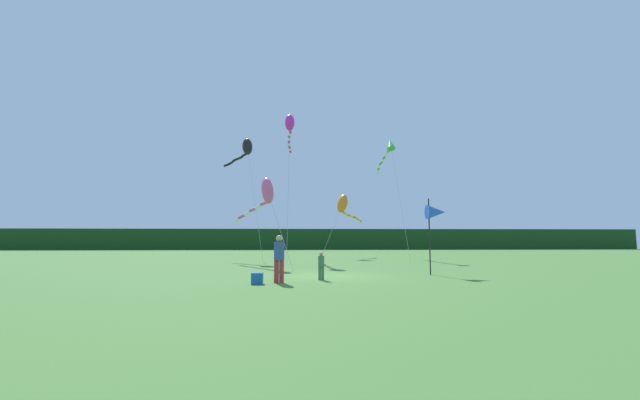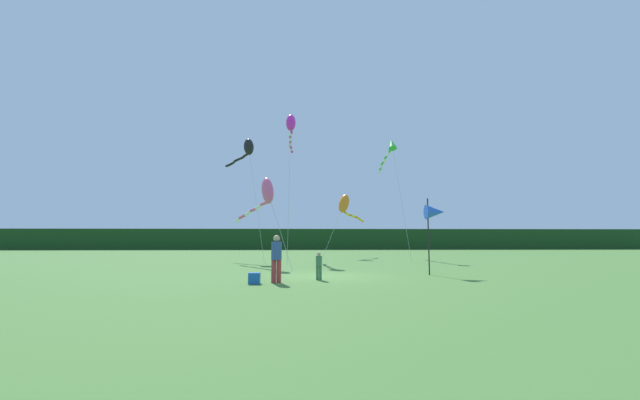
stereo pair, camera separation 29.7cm
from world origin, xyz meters
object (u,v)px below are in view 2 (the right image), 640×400
Objects in this scene: banner_flag_pole at (435,213)px; kite_green at (390,150)px; cooler_box at (254,278)px; kite_rainbow at (265,194)px; person_adult at (276,256)px; kite_orange at (345,205)px; kite_black at (247,149)px; person_child at (319,264)px; kite_magenta at (291,126)px.

banner_flag_pole is 0.34× the size of kite_green.
kite_rainbow is (-0.56, 9.40, 4.26)m from cooler_box.
person_adult is 20.61m from kite_orange.
kite_green is at bearing 5.37° from kite_black.
person_adult is 1.98m from person_child.
kite_green reaches higher than kite_black.
kite_black is (-3.68, 1.37, -1.62)m from kite_magenta.
person_child is 18.34m from kite_magenta.
kite_black reaches higher than kite_rainbow.
kite_green is (12.35, 1.16, 0.29)m from kite_black.
kite_rainbow is at bearing 110.58° from person_child.
person_child is 19.42m from kite_orange.
banner_flag_pole is (8.09, 3.37, 2.71)m from cooler_box.
kite_magenta is (0.00, 16.10, 9.86)m from person_adult.
cooler_box is 10.34m from kite_rainbow.
kite_black is 9.88m from kite_orange.
banner_flag_pole is at bearing 20.06° from person_child.
kite_green reaches higher than cooler_box.
banner_flag_pole is at bearing -95.04° from kite_green.
kite_green reaches higher than banner_flag_pole.
banner_flag_pole is at bearing -34.92° from kite_rainbow.
kite_black reaches higher than kite_orange.
kite_black is at bearing 101.90° from person_adult.
kite_magenta is 9.13m from kite_green.
kite_rainbow is at bearing -136.27° from kite_green.
kite_orange is (5.59, 20.05, 4.50)m from cooler_box.
kite_magenta is 4.25m from kite_black.
banner_flag_pole is 16.97m from kite_orange.
kite_magenta is at bearing 119.13° from banner_flag_pole.
person_adult is 0.51× the size of banner_flag_pole.
cooler_box is 9.17m from banner_flag_pole.
person_child is 6.39m from banner_flag_pole.
kite_black is (-10.97, 14.45, 6.33)m from banner_flag_pole.
kite_black is 9.97m from kite_rainbow.
person_adult is 1.19m from cooler_box.
kite_orange reaches higher than cooler_box.
person_adult is 0.15× the size of kite_magenta.
kite_orange is at bearing 14.74° from kite_black.
kite_rainbow reaches higher than person_adult.
cooler_box is 23.18m from kite_green.
kite_black reaches higher than banner_flag_pole.
kite_rainbow is (-3.03, 8.08, 3.82)m from person_child.
person_child is at bearing -99.43° from kite_orange.
kite_magenta is 1.62× the size of kite_rainbow.
banner_flag_pole is 0.36× the size of kite_black.
kite_green is at bearing 43.73° from kite_rainbow.
person_child reaches higher than cooler_box.
person_adult is at bearing -103.68° from kite_orange.
kite_green is at bearing 65.05° from person_adult.
kite_rainbow is (-1.35, 9.05, 3.45)m from person_adult.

